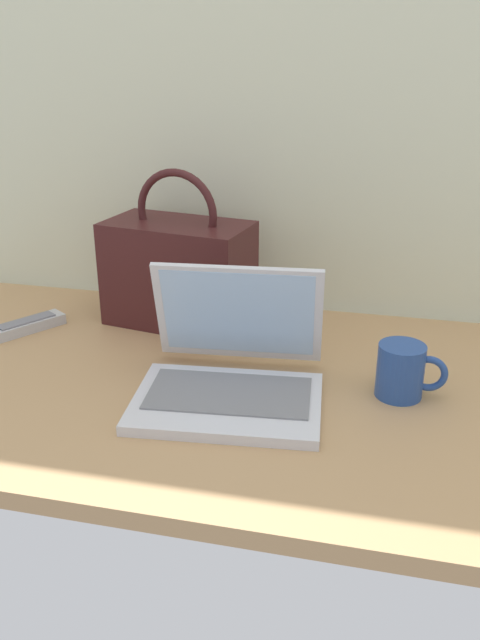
{
  "coord_description": "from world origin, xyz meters",
  "views": [
    {
      "loc": [
        0.24,
        -1.02,
        0.59
      ],
      "look_at": [
        0.0,
        0.0,
        0.15
      ],
      "focal_mm": 37.13,
      "sensor_mm": 36.0,
      "label": 1
    }
  ],
  "objects_px": {
    "laptop": "(231,370)",
    "remote_control_near": "(27,326)",
    "handbag": "(179,271)",
    "coffee_mug": "(402,371)"
  },
  "relations": [
    {
      "from": "handbag",
      "to": "coffee_mug",
      "type": "bearing_deg",
      "value": -25.88
    },
    {
      "from": "laptop",
      "to": "remote_control_near",
      "type": "bearing_deg",
      "value": 161.11
    },
    {
      "from": "remote_control_near",
      "to": "handbag",
      "type": "height_order",
      "value": "handbag"
    },
    {
      "from": "coffee_mug",
      "to": "handbag",
      "type": "xyz_separation_m",
      "value": [
        -0.47,
        0.23,
        0.07
      ]
    },
    {
      "from": "laptop",
      "to": "remote_control_near",
      "type": "xyz_separation_m",
      "value": [
        -0.48,
        0.17,
        -0.03
      ]
    },
    {
      "from": "remote_control_near",
      "to": "coffee_mug",
      "type": "bearing_deg",
      "value": -7.81
    },
    {
      "from": "laptop",
      "to": "handbag",
      "type": "height_order",
      "value": "handbag"
    },
    {
      "from": "coffee_mug",
      "to": "remote_control_near",
      "type": "bearing_deg",
      "value": 172.19
    },
    {
      "from": "laptop",
      "to": "coffee_mug",
      "type": "bearing_deg",
      "value": 12.01
    },
    {
      "from": "handbag",
      "to": "laptop",
      "type": "bearing_deg",
      "value": -57.23
    }
  ]
}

